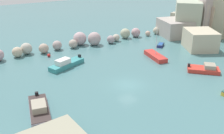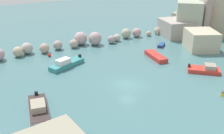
{
  "view_description": "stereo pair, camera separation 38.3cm",
  "coord_description": "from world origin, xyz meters",
  "px_view_note": "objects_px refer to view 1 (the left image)",
  "views": [
    {
      "loc": [
        -18.41,
        -28.34,
        17.33
      ],
      "look_at": [
        0.0,
        4.82,
        1.0
      ],
      "focal_mm": 41.27,
      "sensor_mm": 36.0,
      "label": 1
    },
    {
      "loc": [
        -18.08,
        -28.52,
        17.33
      ],
      "look_at": [
        0.0,
        4.82,
        1.0
      ],
      "focal_mm": 41.27,
      "sensor_mm": 36.0,
      "label": 2
    }
  ],
  "objects_px": {
    "moored_boat_2": "(66,64)",
    "moored_boat_0": "(39,109)",
    "moored_boat_5": "(155,56)",
    "channel_buoy": "(49,55)",
    "moored_boat_4": "(160,45)",
    "moored_boat_6": "(205,69)"
  },
  "relations": [
    {
      "from": "channel_buoy",
      "to": "moored_boat_0",
      "type": "xyz_separation_m",
      "value": [
        -6.39,
        -17.86,
        0.21
      ]
    },
    {
      "from": "moored_boat_4",
      "to": "moored_boat_6",
      "type": "bearing_deg",
      "value": -136.79
    },
    {
      "from": "moored_boat_5",
      "to": "moored_boat_6",
      "type": "height_order",
      "value": "moored_boat_5"
    },
    {
      "from": "moored_boat_2",
      "to": "moored_boat_4",
      "type": "height_order",
      "value": "moored_boat_2"
    },
    {
      "from": "moored_boat_0",
      "to": "moored_boat_5",
      "type": "relative_size",
      "value": 1.16
    },
    {
      "from": "moored_boat_0",
      "to": "moored_boat_5",
      "type": "height_order",
      "value": "moored_boat_5"
    },
    {
      "from": "channel_buoy",
      "to": "moored_boat_2",
      "type": "distance_m",
      "value": 6.28
    },
    {
      "from": "channel_buoy",
      "to": "moored_boat_4",
      "type": "relative_size",
      "value": 0.24
    },
    {
      "from": "channel_buoy",
      "to": "moored_boat_4",
      "type": "distance_m",
      "value": 22.84
    },
    {
      "from": "moored_boat_0",
      "to": "channel_buoy",
      "type": "bearing_deg",
      "value": 169.77
    },
    {
      "from": "channel_buoy",
      "to": "moored_boat_4",
      "type": "bearing_deg",
      "value": -13.36
    },
    {
      "from": "moored_boat_4",
      "to": "moored_boat_5",
      "type": "bearing_deg",
      "value": -175.29
    },
    {
      "from": "moored_boat_2",
      "to": "moored_boat_0",
      "type": "bearing_deg",
      "value": 33.98
    },
    {
      "from": "moored_boat_5",
      "to": "moored_boat_4",
      "type": "bearing_deg",
      "value": -38.64
    },
    {
      "from": "moored_boat_4",
      "to": "moored_boat_0",
      "type": "bearing_deg",
      "value": 165.0
    },
    {
      "from": "channel_buoy",
      "to": "moored_boat_2",
      "type": "bearing_deg",
      "value": -79.2
    },
    {
      "from": "moored_boat_2",
      "to": "moored_boat_4",
      "type": "bearing_deg",
      "value": 159.26
    },
    {
      "from": "moored_boat_2",
      "to": "moored_boat_6",
      "type": "bearing_deg",
      "value": 123.13
    },
    {
      "from": "moored_boat_5",
      "to": "moored_boat_6",
      "type": "bearing_deg",
      "value": -151.65
    },
    {
      "from": "moored_boat_0",
      "to": "moored_boat_6",
      "type": "bearing_deg",
      "value": 97.16
    },
    {
      "from": "moored_boat_0",
      "to": "moored_boat_2",
      "type": "xyz_separation_m",
      "value": [
        7.56,
        11.7,
        0.07
      ]
    },
    {
      "from": "channel_buoy",
      "to": "moored_boat_6",
      "type": "bearing_deg",
      "value": -43.0
    }
  ]
}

